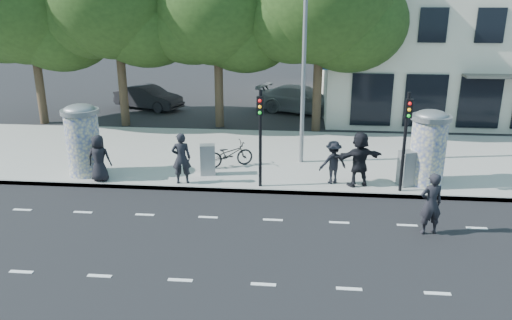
# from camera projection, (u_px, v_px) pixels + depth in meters

# --- Properties ---
(ground) EXTENTS (120.00, 120.00, 0.00)m
(ground) POSITION_uv_depth(u_px,v_px,m) (270.00, 241.00, 13.84)
(ground) COLOR black
(ground) RESTS_ON ground
(sidewalk) EXTENTS (40.00, 8.00, 0.15)m
(sidewalk) POSITION_uv_depth(u_px,v_px,m) (282.00, 157.00, 20.91)
(sidewalk) COLOR gray
(sidewalk) RESTS_ON ground
(curb) EXTENTS (40.00, 0.10, 0.16)m
(curb) POSITION_uv_depth(u_px,v_px,m) (277.00, 192.00, 17.17)
(curb) COLOR slate
(curb) RESTS_ON ground
(lane_dash_near) EXTENTS (32.00, 0.12, 0.01)m
(lane_dash_near) POSITION_uv_depth(u_px,v_px,m) (263.00, 284.00, 11.76)
(lane_dash_near) COLOR silver
(lane_dash_near) RESTS_ON ground
(lane_dash_far) EXTENTS (32.00, 0.12, 0.01)m
(lane_dash_far) POSITION_uv_depth(u_px,v_px,m) (273.00, 220.00, 15.16)
(lane_dash_far) COLOR silver
(lane_dash_far) RESTS_ON ground
(ad_column_left) EXTENTS (1.36, 1.36, 2.65)m
(ad_column_left) POSITION_uv_depth(u_px,v_px,m) (83.00, 138.00, 18.26)
(ad_column_left) COLOR beige
(ad_column_left) RESTS_ON sidewalk
(ad_column_right) EXTENTS (1.36, 1.36, 2.65)m
(ad_column_right) POSITION_uv_depth(u_px,v_px,m) (428.00, 146.00, 17.34)
(ad_column_right) COLOR beige
(ad_column_right) RESTS_ON sidewalk
(traffic_pole_near) EXTENTS (0.22, 0.31, 3.40)m
(traffic_pole_near) POSITION_uv_depth(u_px,v_px,m) (260.00, 129.00, 16.79)
(traffic_pole_near) COLOR black
(traffic_pole_near) RESTS_ON sidewalk
(traffic_pole_far) EXTENTS (0.22, 0.31, 3.40)m
(traffic_pole_far) POSITION_uv_depth(u_px,v_px,m) (406.00, 132.00, 16.36)
(traffic_pole_far) COLOR black
(traffic_pole_far) RESTS_ON sidewalk
(street_lamp) EXTENTS (0.25, 0.93, 8.00)m
(street_lamp) POSITION_uv_depth(u_px,v_px,m) (304.00, 44.00, 18.55)
(street_lamp) COLOR slate
(street_lamp) RESTS_ON sidewalk
(tree_far_left) EXTENTS (7.20, 7.20, 9.26)m
(tree_far_left) POSITION_uv_depth(u_px,v_px,m) (29.00, 3.00, 24.91)
(tree_far_left) COLOR #38281C
(tree_far_left) RESTS_ON ground
(tree_near_left) EXTENTS (6.80, 6.80, 8.97)m
(tree_near_left) POSITION_uv_depth(u_px,v_px,m) (217.00, 5.00, 24.28)
(tree_near_left) COLOR #38281C
(tree_near_left) RESTS_ON ground
(tree_center) EXTENTS (7.00, 7.00, 9.30)m
(tree_center) POSITION_uv_depth(u_px,v_px,m) (321.00, 0.00, 23.38)
(tree_center) COLOR #38281C
(tree_center) RESTS_ON ground
(building) EXTENTS (20.30, 15.85, 12.00)m
(building) POSITION_uv_depth(u_px,v_px,m) (493.00, 5.00, 29.81)
(building) COLOR beige
(building) RESTS_ON ground
(ped_a) EXTENTS (0.84, 0.56, 1.69)m
(ped_a) POSITION_uv_depth(u_px,v_px,m) (99.00, 158.00, 17.74)
(ped_a) COLOR black
(ped_a) RESTS_ON sidewalk
(ped_b) EXTENTS (0.75, 0.58, 1.84)m
(ped_b) POSITION_uv_depth(u_px,v_px,m) (181.00, 158.00, 17.49)
(ped_b) COLOR black
(ped_b) RESTS_ON sidewalk
(ped_d) EXTENTS (1.14, 0.90, 1.55)m
(ped_d) POSITION_uv_depth(u_px,v_px,m) (333.00, 162.00, 17.54)
(ped_d) COLOR black
(ped_d) RESTS_ON sidewalk
(ped_f) EXTENTS (1.92, 1.18, 1.94)m
(ped_f) POSITION_uv_depth(u_px,v_px,m) (359.00, 159.00, 17.23)
(ped_f) COLOR black
(ped_f) RESTS_ON sidewalk
(man_road) EXTENTS (0.75, 0.59, 1.83)m
(man_road) POSITION_uv_depth(u_px,v_px,m) (431.00, 204.00, 14.04)
(man_road) COLOR black
(man_road) RESTS_ON ground
(bicycle) EXTENTS (1.41, 2.00, 1.00)m
(bicycle) POSITION_uv_depth(u_px,v_px,m) (229.00, 154.00, 19.36)
(bicycle) COLOR black
(bicycle) RESTS_ON sidewalk
(cabinet_left) EXTENTS (0.61, 0.49, 1.15)m
(cabinet_left) POSITION_uv_depth(u_px,v_px,m) (208.00, 160.00, 18.44)
(cabinet_left) COLOR gray
(cabinet_left) RESTS_ON sidewalk
(cabinet_right) EXTENTS (0.72, 0.64, 1.25)m
(cabinet_right) POSITION_uv_depth(u_px,v_px,m) (408.00, 168.00, 17.38)
(cabinet_right) COLOR gray
(cabinet_right) RESTS_ON sidewalk
(car_mid) EXTENTS (2.94, 4.51, 1.40)m
(car_mid) POSITION_uv_depth(u_px,v_px,m) (148.00, 97.00, 30.05)
(car_mid) COLOR black
(car_mid) RESTS_ON ground
(car_right) EXTENTS (3.73, 5.70, 1.53)m
(car_right) POSITION_uv_depth(u_px,v_px,m) (303.00, 99.00, 29.09)
(car_right) COLOR slate
(car_right) RESTS_ON ground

